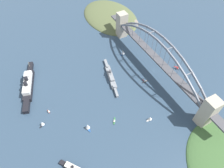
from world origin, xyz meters
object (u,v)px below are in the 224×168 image
small_boat_1 (145,82)px  harbor_arch_bridge (156,58)px  small_boat_4 (48,111)px  ocean_liner (28,84)px  small_boat_6 (114,121)px  naval_cruiser (111,76)px  channel_marker_buoy (143,80)px  small_boat_2 (150,118)px  small_boat_3 (88,126)px  small_boat_5 (42,123)px  harbor_ferry_steamer (73,168)px  seaplane_taxiing_near_bridge (178,68)px  small_boat_0 (123,52)px

small_boat_1 → harbor_arch_bridge: bearing=-61.5°
harbor_arch_bridge → small_boat_1: harbor_arch_bridge is taller
harbor_arch_bridge → small_boat_4: 181.31m
small_boat_1 → small_boat_4: (16.33, 152.65, 2.04)m
ocean_liner → small_boat_4: bearing=-166.6°
small_boat_1 → small_boat_6: size_ratio=1.05×
small_boat_1 → small_boat_4: bearing=83.9°
naval_cruiser → channel_marker_buoy: (-29.06, -44.15, -2.28)m
small_boat_2 → small_boat_3: (28.04, 80.15, 0.86)m
small_boat_1 → small_boat_2: bearing=151.2°
small_boat_3 → small_boat_5: bearing=57.8°
harbor_ferry_steamer → seaplane_taxiing_near_bridge: bearing=-71.4°
small_boat_2 → small_boat_1: bearing=-28.8°
small_boat_2 → harbor_arch_bridge: bearing=-38.7°
small_boat_3 → small_boat_4: bearing=38.5°
small_boat_3 → small_boat_4: 62.73m
naval_cruiser → channel_marker_buoy: 52.90m
naval_cruiser → small_boat_1: (-33.59, -44.67, -2.62)m
small_boat_0 → small_boat_4: bearing=110.6°
harbor_arch_bridge → small_boat_6: (-54.60, 104.44, -26.38)m
small_boat_4 → small_boat_5: size_ratio=0.69×
harbor_arch_bridge → small_boat_1: 40.45m
harbor_arch_bridge → harbor_ferry_steamer: 198.08m
small_boat_4 → channel_marker_buoy: bearing=-94.4°
ocean_liner → small_boat_5: bearing=-179.1°
small_boat_3 → small_boat_6: size_ratio=1.06×
seaplane_taxiing_near_bridge → small_boat_5: bearing=89.9°
harbor_arch_bridge → small_boat_5: (-14.72, 192.58, -22.91)m
small_boat_3 → small_boat_4: size_ratio=1.79×
small_boat_5 → small_boat_6: small_boat_5 is taller
small_boat_6 → channel_marker_buoy: bearing=-60.0°
small_boat_6 → small_boat_2: bearing=-115.4°
small_boat_6 → small_boat_5: bearing=65.7°
harbor_ferry_steamer → small_boat_4: size_ratio=5.30×
harbor_arch_bridge → naval_cruiser: (18.89, 71.70, -23.63)m
harbor_arch_bridge → seaplane_taxiing_near_bridge: size_ratio=27.06×
naval_cruiser → small_boat_3: bearing=133.9°
small_boat_6 → ocean_liner: bearing=37.7°
small_boat_0 → small_boat_5: bearing=114.0°
ocean_liner → harbor_ferry_steamer: ocean_liner is taller
small_boat_0 → small_boat_4: 164.92m
harbor_ferry_steamer → small_boat_3: bearing=-41.3°
seaplane_taxiing_near_bridge → small_boat_4: (16.92, 218.13, 0.46)m
naval_cruiser → ocean_liner: bearing=70.9°
channel_marker_buoy → small_boat_3: bearing=108.2°
small_boat_3 → channel_marker_buoy: bearing=-71.8°
ocean_liner → small_boat_1: bearing=-114.5°
harbor_arch_bridge → naval_cruiser: size_ratio=3.50×
ocean_liner → channel_marker_buoy: (-71.31, -166.28, -4.90)m
small_boat_4 → harbor_arch_bridge: bearing=-90.5°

